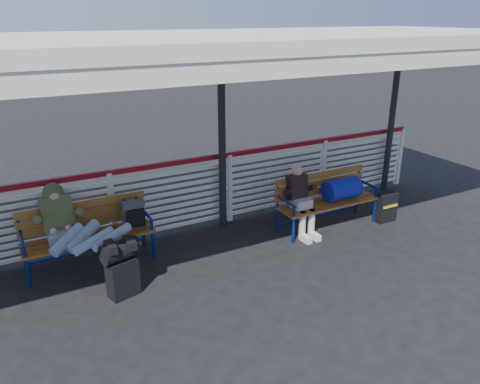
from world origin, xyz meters
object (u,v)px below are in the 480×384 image
bench_right (334,192)px  suitcase_side (385,207)px  companion_person (301,200)px  luggage_stack (122,266)px  bench_left (98,225)px  traveler_man (80,232)px

bench_right → suitcase_side: bench_right is taller
suitcase_side → companion_person: bearing=170.5°
luggage_stack → bench_right: bench_right is taller
bench_right → companion_person: size_ratio=1.57×
bench_left → suitcase_side: bearing=-10.9°
luggage_stack → companion_person: bearing=-6.4°
luggage_stack → bench_left: bench_left is taller
luggage_stack → companion_person: 3.08m
bench_left → companion_person: 3.15m
bench_left → bench_right: same height
luggage_stack → companion_person: companion_person is taller
traveler_man → suitcase_side: size_ratio=3.17×
luggage_stack → bench_left: size_ratio=0.43×
traveler_man → luggage_stack: bearing=-63.3°
bench_left → traveler_man: (-0.30, -0.35, 0.11)m
bench_left → companion_person: bearing=-11.1°
suitcase_side → bench_left: bearing=170.2°
bench_left → companion_person: size_ratio=1.57×
bench_left → bench_right: size_ratio=1.00×
bench_left → traveler_man: size_ratio=1.10×
bench_left → suitcase_side: (4.69, -0.90, -0.32)m
luggage_stack → companion_person: size_ratio=0.68×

